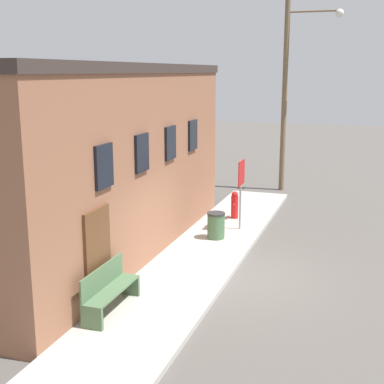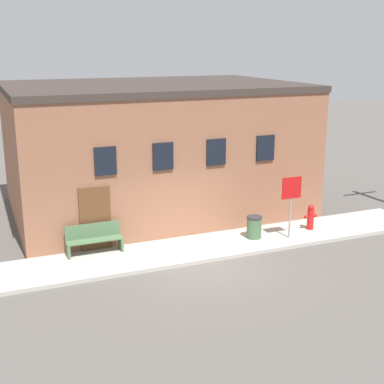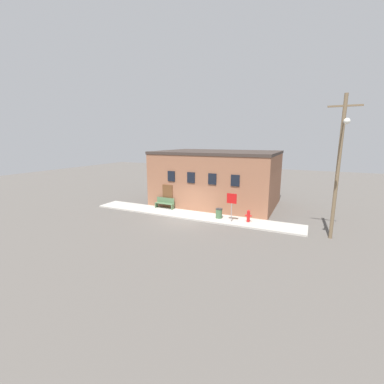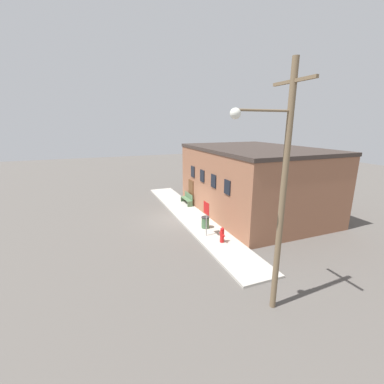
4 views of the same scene
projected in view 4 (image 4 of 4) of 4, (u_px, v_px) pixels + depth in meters
The scene contains 8 objects.
ground_plane at pixel (177, 219), 18.78m from camera, with size 80.00×80.00×0.00m, color #56514C.
sidewalk at pixel (191, 217), 19.15m from camera, with size 17.67×2.18×0.12m.
brick_building at pixel (253, 180), 19.79m from camera, with size 11.00×7.81×5.07m.
fire_hydrant at pixel (222, 235), 14.76m from camera, with size 0.50×0.24×0.91m.
stop_sign at pixel (206, 212), 15.37m from camera, with size 0.74×0.06×2.14m.
bench at pixel (187, 199), 21.87m from camera, with size 1.76×0.44×0.94m.
trash_bin at pixel (205, 222), 16.83m from camera, with size 0.53×0.53×0.77m.
utility_pole at pixel (280, 186), 8.54m from camera, with size 1.80×2.25×8.72m.
Camera 4 is at (16.79, -5.48, 6.76)m, focal length 24.00 mm.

